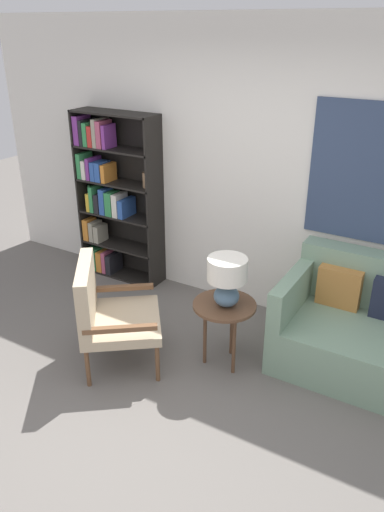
{
  "coord_description": "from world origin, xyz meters",
  "views": [
    {
      "loc": [
        1.71,
        -2.12,
        2.6
      ],
      "look_at": [
        -0.14,
        1.01,
        0.9
      ],
      "focal_mm": 35.0,
      "sensor_mm": 36.0,
      "label": 1
    }
  ],
  "objects_px": {
    "table_lamp": "(227,277)",
    "bookshelf": "(111,196)",
    "armchair": "(105,309)",
    "side_table": "(224,311)"
  },
  "relations": [
    {
      "from": "bookshelf",
      "to": "side_table",
      "type": "relative_size",
      "value": 3.17
    },
    {
      "from": "table_lamp",
      "to": "bookshelf",
      "type": "bearing_deg",
      "value": 154.53
    },
    {
      "from": "side_table",
      "to": "table_lamp",
      "type": "bearing_deg",
      "value": -32.54
    },
    {
      "from": "side_table",
      "to": "table_lamp",
      "type": "distance_m",
      "value": 0.32
    },
    {
      "from": "armchair",
      "to": "table_lamp",
      "type": "bearing_deg",
      "value": 27.98
    },
    {
      "from": "armchair",
      "to": "side_table",
      "type": "bearing_deg",
      "value": 29.26
    },
    {
      "from": "table_lamp",
      "to": "armchair",
      "type": "bearing_deg",
      "value": -152.02
    },
    {
      "from": "bookshelf",
      "to": "armchair",
      "type": "distance_m",
      "value": 1.72
    },
    {
      "from": "armchair",
      "to": "table_lamp",
      "type": "height_order",
      "value": "table_lamp"
    },
    {
      "from": "bookshelf",
      "to": "armchair",
      "type": "bearing_deg",
      "value": -53.37
    }
  ]
}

